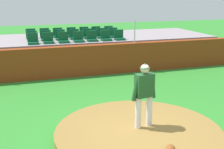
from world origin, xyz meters
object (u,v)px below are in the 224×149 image
object	(u,v)px
stadium_chair_16	(58,34)
stadium_chair_19	(96,33)
stadium_chair_9	(60,37)
stadium_chair_18	(84,33)
stadium_chair_2	(64,39)
stadium_chair_10	(74,36)
pitcher	(144,91)
stadium_chair_12	(101,35)
fielding_glove	(170,148)
stadium_chair_8	(46,37)
stadium_chair_11	(88,35)
stadium_chair_17	(72,34)
stadium_chair_3	(78,39)
stadium_chair_5	(106,37)
stadium_chair_15	(45,35)
stadium_chair_20	(109,32)
stadium_chair_14	(31,36)
stadium_chair_13	(113,34)
stadium_chair_6	(119,37)
stadium_chair_1	(48,40)
stadium_chair_7	(32,38)
stadium_chair_4	(92,38)
stadium_chair_0	(33,41)

from	to	relation	value
stadium_chair_16	stadium_chair_19	bearing A→B (deg)	-178.74
stadium_chair_9	stadium_chair_18	xyz separation A→B (m)	(1.43, 0.91, 0.00)
stadium_chair_2	stadium_chair_18	world-z (taller)	same
stadium_chair_10	pitcher	bearing A→B (deg)	91.33
stadium_chair_10	stadium_chair_12	distance (m)	1.41
stadium_chair_12	stadium_chair_16	size ratio (longest dim) A/B	1.00
fielding_glove	stadium_chair_18	bearing A→B (deg)	36.15
stadium_chair_10	stadium_chair_8	bearing A→B (deg)	-0.17
stadium_chair_8	stadium_chair_11	xyz separation A→B (m)	(2.12, 0.02, 0.00)
fielding_glove	stadium_chair_9	bearing A→B (deg)	44.37
stadium_chair_16	stadium_chair_17	world-z (taller)	same
stadium_chair_3	stadium_chair_11	size ratio (longest dim) A/B	1.00
stadium_chair_5	stadium_chair_9	world-z (taller)	same
stadium_chair_15	stadium_chair_17	world-z (taller)	same
stadium_chair_9	stadium_chair_20	distance (m)	2.96
fielding_glove	stadium_chair_14	bearing A→B (deg)	51.20
stadium_chair_13	stadium_chair_14	xyz separation A→B (m)	(-4.18, 0.87, 0.00)
stadium_chair_20	stadium_chair_6	bearing A→B (deg)	89.10
stadium_chair_10	stadium_chair_11	xyz separation A→B (m)	(0.71, 0.02, 0.00)
stadium_chair_2	stadium_chair_9	size ratio (longest dim) A/B	1.00
stadium_chair_3	stadium_chair_16	distance (m)	1.94
stadium_chair_16	stadium_chair_18	xyz separation A→B (m)	(1.43, 0.04, 0.00)
stadium_chair_3	stadium_chair_8	world-z (taller)	same
stadium_chair_12	stadium_chair_13	xyz separation A→B (m)	(0.67, 0.00, 0.00)
stadium_chair_16	stadium_chair_18	world-z (taller)	same
stadium_chair_1	fielding_glove	bearing A→B (deg)	100.80
stadium_chair_5	stadium_chair_20	bearing A→B (deg)	-111.85
stadium_chair_20	stadium_chair_7	bearing A→B (deg)	12.32
stadium_chair_4	stadium_chair_6	xyz separation A→B (m)	(1.39, -0.02, 0.00)
pitcher	stadium_chair_20	distance (m)	9.41
stadium_chair_11	stadium_chair_16	size ratio (longest dim) A/B	1.00
stadium_chair_5	stadium_chair_20	world-z (taller)	same
stadium_chair_12	stadium_chair_14	size ratio (longest dim) A/B	1.00
stadium_chair_3	stadium_chair_7	distance (m)	2.28
stadium_chair_11	stadium_chair_20	size ratio (longest dim) A/B	1.00
stadium_chair_12	stadium_chair_16	world-z (taller)	same
stadium_chair_5	stadium_chair_14	bearing A→B (deg)	-27.41
stadium_chair_10	stadium_chair_16	xyz separation A→B (m)	(-0.71, 0.87, 0.00)
stadium_chair_17	stadium_chair_11	bearing A→B (deg)	129.25
stadium_chair_17	stadium_chair_9	bearing A→B (deg)	50.31
fielding_glove	stadium_chair_2	world-z (taller)	stadium_chair_2
stadium_chair_15	stadium_chair_17	xyz separation A→B (m)	(1.41, -0.04, 0.00)
stadium_chair_0	stadium_chair_14	xyz separation A→B (m)	(0.01, 1.82, 0.00)
stadium_chair_4	stadium_chair_15	bearing A→B (deg)	-40.86
stadium_chair_1	stadium_chair_8	world-z (taller)	same
stadium_chair_11	stadium_chair_12	bearing A→B (deg)	-179.80
stadium_chair_12	stadium_chair_18	size ratio (longest dim) A/B	1.00
stadium_chair_0	stadium_chair_6	world-z (taller)	same
stadium_chair_8	stadium_chair_18	size ratio (longest dim) A/B	1.00
stadium_chair_3	stadium_chair_9	distance (m)	1.17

